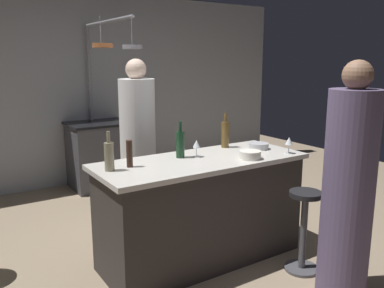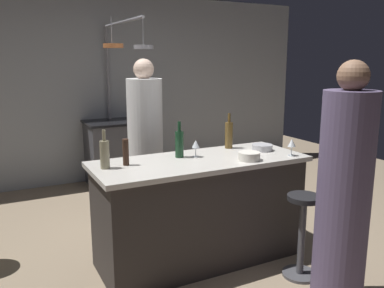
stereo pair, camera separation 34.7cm
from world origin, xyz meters
name	(u,v)px [view 1 (the left image)]	position (x,y,z in m)	size (l,w,h in m)	color
ground_plane	(201,258)	(0.00, 0.00, 0.00)	(9.00, 9.00, 0.00)	gray
back_wall	(87,90)	(0.00, 2.85, 1.30)	(6.40, 0.16, 2.60)	#9EA3A8
kitchen_island	(202,209)	(0.00, 0.00, 0.45)	(1.80, 0.72, 0.90)	#332D2B
stove_range	(100,155)	(0.00, 2.45, 0.45)	(0.80, 0.64, 0.89)	#47474C
chef	(138,150)	(-0.11, 1.01, 0.80)	(0.36, 0.36, 1.72)	white
bar_stool_right	(304,227)	(0.58, -0.62, 0.38)	(0.28, 0.28, 0.68)	#4C4C51
guest_right	(348,191)	(0.58, -1.00, 0.79)	(0.36, 0.36, 1.71)	#594C6B
overhead_pot_rack	(104,70)	(-0.05, 2.04, 1.59)	(0.56, 1.46, 2.17)	gray
pepper_mill	(129,154)	(-0.61, 0.09, 1.01)	(0.05, 0.05, 0.21)	#382319
wine_bottle_white	(109,156)	(-0.78, 0.07, 1.01)	(0.07, 0.07, 0.30)	gray
wine_bottle_green	(180,144)	(-0.13, 0.14, 1.02)	(0.07, 0.07, 0.31)	#193D23
wine_bottle_amber	(225,134)	(0.44, 0.25, 1.03)	(0.07, 0.07, 0.33)	brown
wine_glass_near_left_guest	(196,145)	(0.00, 0.08, 1.01)	(0.07, 0.07, 0.15)	silver
wine_glass_near_right_guest	(289,142)	(0.75, -0.25, 1.01)	(0.07, 0.07, 0.15)	silver
mixing_bowl_ceramic	(250,155)	(0.34, -0.22, 0.93)	(0.18, 0.18, 0.07)	silver
mixing_bowl_steel	(259,146)	(0.66, 0.03, 0.93)	(0.19, 0.19, 0.06)	#B7B7BC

